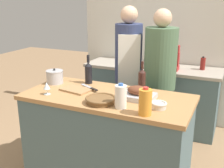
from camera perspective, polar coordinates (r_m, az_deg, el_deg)
The scene contains 20 objects.
kitchen_island at distance 2.81m, azimuth -0.94°, elevation -11.21°, with size 1.58×0.73×0.92m.
back_counter at distance 4.08m, azimuth 7.92°, elevation -2.33°, with size 1.87×0.60×0.88m.
back_wall at distance 4.22m, azimuth 9.78°, elevation 9.90°, with size 2.37×0.10×2.55m.
roasting_pan at distance 2.53m, azimuth 5.27°, elevation -2.01°, with size 0.31×0.24×0.12m.
wicker_basket at distance 2.43m, azimuth -2.30°, elevation -3.21°, with size 0.27×0.27×0.05m.
cutting_board at distance 2.77m, azimuth -7.27°, elevation -1.12°, with size 0.32×0.24×0.02m.
stock_pot at distance 3.03m, azimuth -11.55°, elevation 1.44°, with size 0.18×0.18×0.16m.
mixing_bowl at distance 2.34m, azimuth 9.48°, elevation -4.22°, with size 0.13×0.13×0.06m.
juice_jug at distance 2.18m, azimuth 6.77°, elevation -3.66°, with size 0.10×0.10×0.23m.
milk_jug at distance 2.30m, azimuth 1.79°, elevation -2.58°, with size 0.10×0.10×0.21m.
wine_bottle_green at distance 2.96m, azimuth -4.80°, elevation 2.38°, with size 0.08×0.08×0.30m.
wine_bottle_dark at distance 2.76m, azimuth 6.10°, elevation 1.06°, with size 0.07×0.07×0.29m.
wine_glass_left at distance 2.69m, azimuth -13.14°, elevation -0.43°, with size 0.06×0.06×0.12m.
knife_chef at distance 2.79m, azimuth -4.52°, elevation -0.70°, with size 0.25×0.15×0.01m.
knife_paring at distance 2.87m, azimuth -6.35°, elevation -0.59°, with size 0.17×0.12×0.01m.
stand_mixer at distance 3.75m, azimuth 12.12°, elevation 4.83°, with size 0.18×0.14×0.33m.
condiment_bottle_tall at distance 4.02m, azimuth 7.88°, elevation 5.04°, with size 0.06×0.06×0.17m.
condiment_bottle_short at distance 3.88m, azimuth 17.96°, elevation 3.95°, with size 0.06×0.06×0.18m.
person_cook_aproned at distance 3.35m, azimuth 3.31°, elevation 2.64°, with size 0.34×0.35×1.71m.
person_cook_guest at distance 3.20m, azimuth 9.64°, elevation 1.26°, with size 0.36×0.36×1.69m.
Camera 1 is at (1.06, -2.23, 1.81)m, focal length 45.00 mm.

